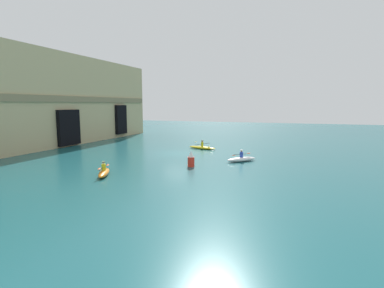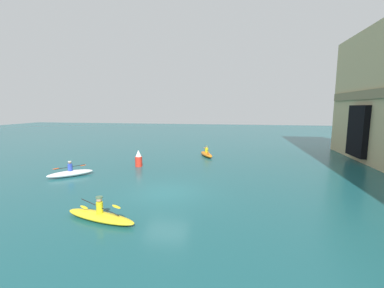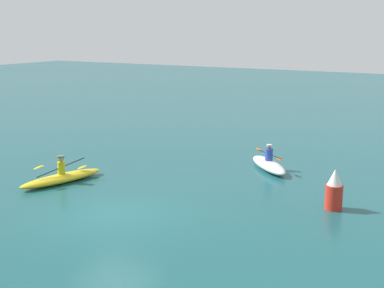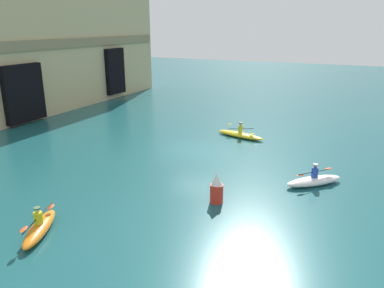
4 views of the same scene
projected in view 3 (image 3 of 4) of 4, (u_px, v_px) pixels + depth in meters
ground_plane at (114, 214)px, 17.43m from camera, size 120.00×120.00×0.00m
kayak_yellow at (62, 177)px, 20.94m from camera, size 1.62×3.69×1.08m
kayak_white at (269, 164)px, 22.81m from camera, size 2.73×2.77×1.11m
marker_buoy at (334, 191)px, 17.77m from camera, size 0.58×0.58×1.39m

